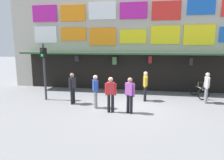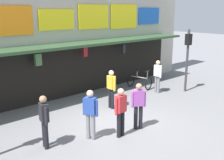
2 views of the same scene
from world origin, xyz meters
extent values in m
plane|color=slate|center=(0.00, 0.00, 0.00)|extent=(80.00, 80.00, 0.00)
cube|color=#B2AD9E|center=(0.00, 4.60, 4.00)|extent=(18.00, 1.20, 8.00)
cube|color=#2D4C2D|center=(0.00, 3.30, 2.60)|extent=(15.30, 1.40, 0.12)
cube|color=#B71E93|center=(-6.33, 3.95, 5.36)|extent=(1.86, 0.08, 1.15)
cube|color=orange|center=(-4.22, 3.95, 5.33)|extent=(1.81, 0.08, 1.10)
cube|color=white|center=(-2.11, 3.95, 5.43)|extent=(1.89, 0.08, 1.13)
cube|color=#B71E93|center=(0.00, 3.95, 5.39)|extent=(1.83, 0.08, 1.07)
cube|color=red|center=(2.11, 3.95, 5.32)|extent=(1.83, 0.08, 1.19)
cube|color=blue|center=(4.22, 3.95, 5.49)|extent=(1.68, 0.08, 0.94)
cube|color=white|center=(-6.33, 3.95, 3.90)|extent=(1.67, 0.08, 1.17)
cube|color=orange|center=(-4.22, 3.95, 3.91)|extent=(1.83, 0.08, 0.91)
cube|color=orange|center=(-2.11, 3.95, 3.72)|extent=(1.87, 0.08, 1.18)
cube|color=yellow|center=(0.00, 3.95, 3.71)|extent=(1.79, 0.08, 0.92)
cube|color=yellow|center=(2.11, 3.95, 3.80)|extent=(1.86, 0.08, 1.19)
cube|color=yellow|center=(4.22, 3.95, 3.78)|extent=(1.91, 0.08, 1.28)
cylinder|color=black|center=(-3.77, 3.31, 2.48)|extent=(0.02, 0.02, 0.12)
cube|color=#232328|center=(-3.77, 3.31, 2.23)|extent=(0.28, 0.17, 0.38)
cylinder|color=black|center=(-1.21, 3.64, 2.44)|extent=(0.02, 0.02, 0.21)
cube|color=#477042|center=(-1.21, 3.64, 2.08)|extent=(0.29, 0.17, 0.51)
cylinder|color=black|center=(1.19, 3.51, 2.47)|extent=(0.02, 0.02, 0.14)
cube|color=maroon|center=(1.19, 3.51, 2.18)|extent=(0.22, 0.13, 0.44)
cylinder|color=black|center=(3.74, 3.47, 2.43)|extent=(0.02, 0.02, 0.21)
cube|color=#232328|center=(3.74, 3.47, 2.10)|extent=(0.21, 0.13, 0.46)
cube|color=black|center=(0.00, 3.98, 1.25)|extent=(15.30, 0.04, 2.50)
cylinder|color=#38383D|center=(-4.76, 0.61, 1.60)|extent=(0.12, 0.12, 3.20)
cube|color=black|center=(-4.76, 0.61, 2.70)|extent=(0.30, 0.26, 0.56)
sphere|color=black|center=(-4.77, 0.48, 2.83)|extent=(0.15, 0.15, 0.15)
sphere|color=#19DB3D|center=(-4.77, 0.48, 2.57)|extent=(0.15, 0.15, 0.15)
torus|color=black|center=(4.23, 2.05, 0.36)|extent=(0.72, 0.20, 0.72)
torus|color=black|center=(4.01, 3.13, 0.36)|extent=(0.72, 0.20, 0.72)
cylinder|color=#A3998E|center=(4.12, 2.59, 0.61)|extent=(0.25, 0.98, 0.05)
cylinder|color=#A3998E|center=(4.09, 2.75, 0.78)|extent=(0.04, 0.04, 0.35)
cube|color=black|center=(4.09, 2.75, 0.97)|extent=(0.14, 0.22, 0.06)
cylinder|color=#A3998E|center=(4.22, 2.13, 0.78)|extent=(0.04, 0.04, 0.50)
cylinder|color=black|center=(4.22, 2.13, 1.03)|extent=(0.44, 0.12, 0.04)
cylinder|color=gray|center=(-1.50, -0.49, 0.44)|extent=(0.14, 0.14, 0.88)
cylinder|color=gray|center=(-1.58, -0.33, 0.44)|extent=(0.14, 0.14, 0.88)
cube|color=#28479E|center=(-1.54, -0.41, 1.16)|extent=(0.36, 0.42, 0.56)
sphere|color=beige|center=(-1.54, -0.41, 1.57)|extent=(0.22, 0.22, 0.22)
cylinder|color=#28479E|center=(-1.44, -0.60, 1.11)|extent=(0.09, 0.09, 0.56)
cylinder|color=#28479E|center=(-1.64, -0.21, 1.11)|extent=(0.09, 0.09, 0.56)
cylinder|color=black|center=(0.29, -0.94, 0.44)|extent=(0.14, 0.14, 0.88)
cylinder|color=black|center=(0.13, -0.85, 0.44)|extent=(0.14, 0.14, 0.88)
cube|color=#9E4CA8|center=(0.21, -0.90, 1.16)|extent=(0.42, 0.37, 0.56)
sphere|color=#A87A5B|center=(0.21, -0.90, 1.57)|extent=(0.22, 0.22, 0.22)
cylinder|color=#9E4CA8|center=(0.40, -1.01, 1.11)|extent=(0.09, 0.09, 0.56)
cylinder|color=#9E4CA8|center=(0.02, -0.79, 1.11)|extent=(0.09, 0.09, 0.56)
cylinder|color=black|center=(-0.59, -0.91, 0.44)|extent=(0.14, 0.14, 0.88)
cylinder|color=black|center=(-0.77, -0.93, 0.44)|extent=(0.14, 0.14, 0.88)
cube|color=red|center=(-0.68, -0.92, 1.16)|extent=(0.38, 0.25, 0.56)
sphere|color=tan|center=(-0.68, -0.92, 1.57)|extent=(0.22, 0.22, 0.22)
cylinder|color=red|center=(-0.46, -0.90, 1.11)|extent=(0.09, 0.09, 0.56)
cylinder|color=red|center=(-0.90, -0.94, 1.11)|extent=(0.09, 0.09, 0.56)
cylinder|color=black|center=(-2.90, 0.16, 0.44)|extent=(0.14, 0.14, 0.88)
cylinder|color=black|center=(-2.94, -0.01, 0.44)|extent=(0.14, 0.14, 0.88)
cube|color=#232328|center=(-2.92, 0.08, 1.16)|extent=(0.29, 0.40, 0.56)
sphere|color=#A87A5B|center=(-2.92, 0.08, 1.57)|extent=(0.22, 0.22, 0.22)
cylinder|color=#232328|center=(-2.87, 0.29, 1.11)|extent=(0.09, 0.09, 0.56)
cylinder|color=#232328|center=(-2.97, -0.14, 1.11)|extent=(0.09, 0.09, 0.56)
cylinder|color=gray|center=(4.20, 1.53, 0.44)|extent=(0.14, 0.14, 0.88)
cylinder|color=gray|center=(4.17, 1.35, 0.44)|extent=(0.14, 0.14, 0.88)
cube|color=white|center=(4.19, 1.44, 1.16)|extent=(0.27, 0.39, 0.56)
sphere|color=beige|center=(4.19, 1.44, 1.57)|extent=(0.22, 0.22, 0.22)
cylinder|color=white|center=(4.22, 1.66, 1.11)|extent=(0.09, 0.09, 0.56)
cylinder|color=white|center=(4.15, 1.22, 1.11)|extent=(0.09, 0.09, 0.56)
cylinder|color=black|center=(0.92, 1.40, 0.44)|extent=(0.14, 0.14, 0.88)
cylinder|color=black|center=(0.90, 1.22, 0.44)|extent=(0.14, 0.14, 0.88)
cube|color=gold|center=(0.91, 1.31, 1.16)|extent=(0.25, 0.38, 0.56)
sphere|color=beige|center=(0.91, 1.31, 1.57)|extent=(0.22, 0.22, 0.22)
cylinder|color=gold|center=(0.93, 1.53, 1.11)|extent=(0.09, 0.09, 0.56)
cylinder|color=gold|center=(0.89, 1.09, 1.11)|extent=(0.09, 0.09, 0.56)
camera|label=1|loc=(0.85, -9.58, 3.10)|focal=31.26mm
camera|label=2|loc=(-6.53, -6.96, 4.13)|focal=43.62mm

